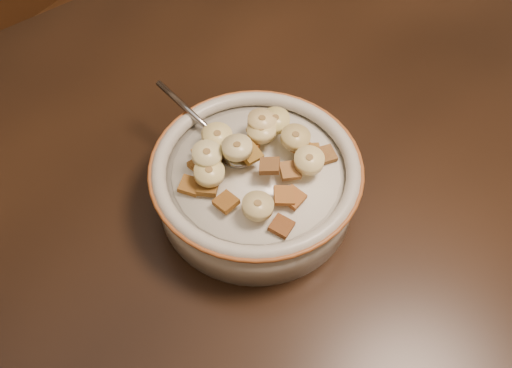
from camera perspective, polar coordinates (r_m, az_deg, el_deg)
table at (r=0.69m, az=4.99°, el=1.17°), size 1.43×0.95×0.04m
chair at (r=1.32m, az=-16.99°, el=14.15°), size 0.53×0.53×0.95m
cereal_bowl at (r=0.62m, az=0.00°, el=-0.24°), size 0.21×0.21×0.05m
milk at (r=0.60m, az=0.00°, el=1.20°), size 0.18×0.18×0.00m
spoon at (r=0.61m, az=-2.29°, el=3.25°), size 0.05×0.06×0.01m
cereal_square_0 at (r=0.56m, az=2.83°, el=-1.16°), size 0.03×0.03×0.01m
cereal_square_1 at (r=0.62m, az=0.30°, el=5.38°), size 0.02×0.02×0.01m
cereal_square_2 at (r=0.58m, az=-6.63°, el=-0.15°), size 0.03×0.03×0.01m
cereal_square_3 at (r=0.60m, az=-5.60°, el=1.92°), size 0.02×0.02×0.01m
cereal_square_4 at (r=0.55m, az=2.58°, el=-4.23°), size 0.03×0.03×0.01m
cereal_square_5 at (r=0.59m, az=-0.92°, el=3.66°), size 0.03×0.03×0.01m
cereal_square_6 at (r=0.60m, az=-4.72°, el=2.78°), size 0.02×0.03×0.01m
cereal_square_7 at (r=0.57m, az=3.75°, el=-1.35°), size 0.02×0.02×0.01m
cereal_square_8 at (r=0.57m, az=1.36°, el=1.82°), size 0.03×0.03×0.01m
cereal_square_9 at (r=0.61m, az=6.96°, el=2.92°), size 0.02×0.02×0.01m
cereal_square_10 at (r=0.61m, az=-3.92°, el=4.45°), size 0.03×0.03×0.01m
cereal_square_11 at (r=0.61m, az=-4.10°, el=4.31°), size 0.03×0.03×0.01m
cereal_square_12 at (r=0.63m, az=1.38°, el=5.62°), size 0.03×0.03×0.01m
cereal_square_13 at (r=0.58m, az=-4.86°, el=-0.37°), size 0.03×0.03×0.01m
cereal_square_14 at (r=0.60m, az=4.81°, el=3.56°), size 0.03×0.02×0.01m
cereal_square_15 at (r=0.60m, az=-5.33°, el=2.91°), size 0.02×0.02×0.01m
cereal_square_16 at (r=0.58m, az=-0.55°, el=3.04°), size 0.02×0.02×0.01m
cereal_square_17 at (r=0.61m, az=5.53°, el=3.27°), size 0.03×0.03×0.01m
cereal_square_18 at (r=0.58m, az=-4.62°, el=1.39°), size 0.03×0.03×0.01m
cereal_square_19 at (r=0.56m, az=-3.02°, el=-1.81°), size 0.02×0.02×0.01m
cereal_square_20 at (r=0.58m, az=3.41°, el=1.35°), size 0.03×0.03×0.01m
banana_slice_0 at (r=0.57m, az=-4.70°, el=1.15°), size 0.03×0.03×0.01m
banana_slice_1 at (r=0.60m, az=-3.87°, el=4.79°), size 0.04×0.04×0.01m
banana_slice_2 at (r=0.61m, az=0.60°, el=6.33°), size 0.04×0.04×0.01m
banana_slice_3 at (r=0.55m, az=0.18°, el=-2.20°), size 0.04×0.04×0.01m
banana_slice_4 at (r=0.57m, az=-1.90°, el=3.66°), size 0.03×0.04×0.01m
banana_slice_5 at (r=0.61m, az=1.94°, el=6.36°), size 0.03×0.03×0.01m
banana_slice_6 at (r=0.60m, az=-4.02°, el=4.85°), size 0.04×0.04×0.01m
banana_slice_7 at (r=0.60m, az=3.97°, el=4.67°), size 0.03×0.03×0.01m
banana_slice_8 at (r=0.58m, az=-4.92°, el=2.96°), size 0.04×0.04×0.01m
banana_slice_9 at (r=0.60m, az=0.56°, el=5.31°), size 0.04×0.04×0.01m
banana_slice_10 at (r=0.58m, az=5.34°, el=2.38°), size 0.04×0.04×0.01m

